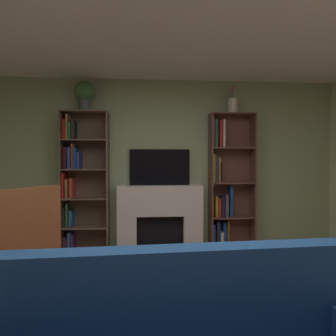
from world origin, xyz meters
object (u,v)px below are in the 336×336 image
(bookshelf_left, at_px, (80,182))
(potted_plant, at_px, (85,94))
(tv, at_px, (160,167))
(vase_with_flowers, at_px, (233,105))
(bookshelf_right, at_px, (226,187))
(fireplace, at_px, (160,217))
(armchair, at_px, (18,252))

(bookshelf_left, bearing_deg, potted_plant, -15.74)
(tv, relative_size, vase_with_flowers, 2.20)
(bookshelf_right, height_order, potted_plant, potted_plant)
(fireplace, bearing_deg, bookshelf_right, 0.70)
(bookshelf_left, height_order, armchair, bookshelf_left)
(tv, height_order, bookshelf_left, bookshelf_left)
(fireplace, distance_m, armchair, 2.25)
(tv, xyz_separation_m, bookshelf_left, (-1.18, -0.10, -0.22))
(bookshelf_left, xyz_separation_m, bookshelf_right, (2.19, 0.02, -0.09))
(bookshelf_left, relative_size, potted_plant, 4.77)
(potted_plant, relative_size, vase_with_flowers, 1.07)
(tv, xyz_separation_m, armchair, (-1.40, -1.84, -0.73))
(armchair, bearing_deg, vase_with_flowers, 34.59)
(potted_plant, relative_size, armchair, 0.38)
(fireplace, bearing_deg, tv, 90.00)
(tv, xyz_separation_m, vase_with_flowers, (1.09, -0.12, 0.93))
(fireplace, relative_size, bookshelf_left, 0.66)
(bookshelf_right, xyz_separation_m, vase_with_flowers, (0.08, -0.05, 1.24))
(tv, relative_size, bookshelf_left, 0.43)
(bookshelf_left, bearing_deg, bookshelf_right, 0.64)
(fireplace, height_order, armchair, armchair)
(bookshelf_right, relative_size, vase_with_flowers, 5.08)
(tv, xyz_separation_m, bookshelf_right, (1.01, -0.07, -0.30))
(vase_with_flowers, bearing_deg, potted_plant, -180.00)
(bookshelf_right, relative_size, potted_plant, 4.77)
(potted_plant, bearing_deg, bookshelf_left, 164.26)
(potted_plant, distance_m, armchair, 2.51)
(fireplace, height_order, bookshelf_right, bookshelf_right)
(fireplace, distance_m, bookshelf_left, 1.30)
(tv, distance_m, bookshelf_left, 1.20)
(potted_plant, xyz_separation_m, armchair, (-0.31, -1.72, -1.80))
(bookshelf_right, distance_m, potted_plant, 2.51)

